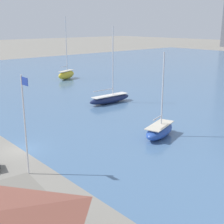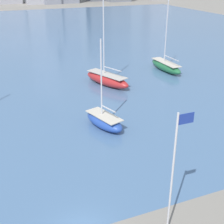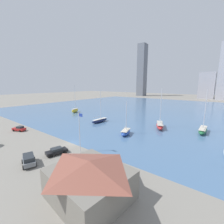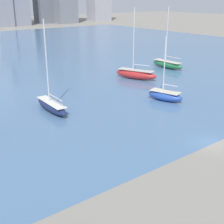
{
  "view_description": "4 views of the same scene",
  "coord_description": "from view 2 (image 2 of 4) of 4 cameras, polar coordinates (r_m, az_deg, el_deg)",
  "views": [
    {
      "loc": [
        30.96,
        -13.81,
        13.52
      ],
      "look_at": [
        -0.09,
        13.49,
        1.85
      ],
      "focal_mm": 50.0,
      "sensor_mm": 36.0,
      "label": 1
    },
    {
      "loc": [
        -4.19,
        -16.23,
        17.1
      ],
      "look_at": [
        7.59,
        12.54,
        2.89
      ],
      "focal_mm": 50.0,
      "sensor_mm": 36.0,
      "label": 2
    },
    {
      "loc": [
        31.6,
        -23.22,
        15.39
      ],
      "look_at": [
        -1.09,
        18.72,
        5.71
      ],
      "focal_mm": 24.0,
      "sensor_mm": 36.0,
      "label": 3
    },
    {
      "loc": [
        -29.14,
        -18.83,
        16.11
      ],
      "look_at": [
        -5.51,
        12.05,
        1.67
      ],
      "focal_mm": 50.0,
      "sensor_mm": 36.0,
      "label": 4
    }
  ],
  "objects": [
    {
      "name": "harbor_water",
      "position": [
        88.01,
        -19.54,
        11.99
      ],
      "size": [
        180.0,
        140.0,
        0.0
      ],
      "color": "#4C7099",
      "rests_on": "ground_plane"
    },
    {
      "name": "sailboat_blue",
      "position": [
        36.79,
        -1.43,
        -1.58
      ],
      "size": [
        3.97,
        6.44,
        10.42
      ],
      "rotation": [
        0.0,
        0.0,
        0.3
      ],
      "color": "#284CA8",
      "rests_on": "harbor_water"
    },
    {
      "name": "sailboat_red",
      "position": [
        50.51,
        -0.92,
        6.04
      ],
      "size": [
        5.73,
        9.36,
        14.19
      ],
      "rotation": [
        0.0,
        0.0,
        0.4
      ],
      "color": "#B72828",
      "rests_on": "harbor_water"
    },
    {
      "name": "flag_pole",
      "position": [
        21.07,
        11.19,
        -10.55
      ],
      "size": [
        1.24,
        0.14,
        9.35
      ],
      "color": "silver",
      "rests_on": "ground_plane"
    },
    {
      "name": "sailboat_green",
      "position": [
        58.97,
        9.82,
        8.31
      ],
      "size": [
        2.5,
        9.02,
        14.01
      ],
      "rotation": [
        0.0,
        0.0,
        0.03
      ],
      "color": "#236B3D",
      "rests_on": "harbor_water"
    }
  ]
}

